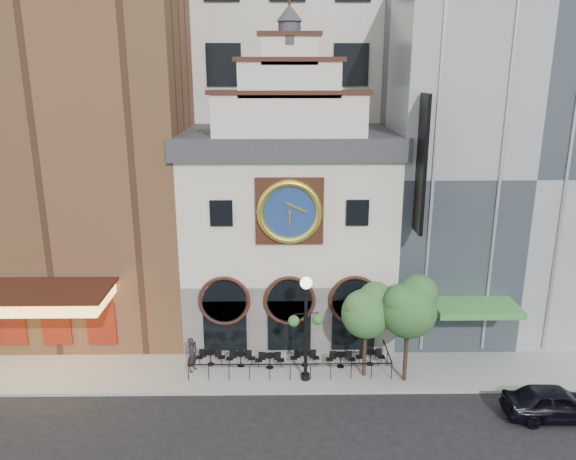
% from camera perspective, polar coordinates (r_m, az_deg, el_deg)
% --- Properties ---
extents(ground, '(120.00, 120.00, 0.00)m').
position_cam_1_polar(ground, '(29.40, 0.27, -16.41)').
color(ground, black).
rests_on(ground, ground).
extents(sidewalk, '(44.00, 5.00, 0.15)m').
position_cam_1_polar(sidewalk, '(31.50, 0.18, -13.84)').
color(sidewalk, gray).
rests_on(sidewalk, ground).
extents(clock_building, '(12.60, 8.78, 18.65)m').
position_cam_1_polar(clock_building, '(33.85, 0.04, 0.51)').
color(clock_building, '#605E5B').
rests_on(clock_building, ground).
extents(theater_building, '(14.00, 15.60, 25.00)m').
position_cam_1_polar(theater_building, '(37.06, -20.88, 10.14)').
color(theater_building, brown).
rests_on(theater_building, ground).
extents(retail_building, '(14.00, 14.40, 20.00)m').
position_cam_1_polar(retail_building, '(37.70, 20.29, 6.50)').
color(retail_building, gray).
rests_on(retail_building, ground).
extents(office_tower, '(20.00, 16.00, 40.00)m').
position_cam_1_polar(office_tower, '(44.96, -0.19, 21.49)').
color(office_tower, silver).
rests_on(office_tower, ground).
extents(cafe_railing, '(10.60, 2.60, 0.90)m').
position_cam_1_polar(cafe_railing, '(31.24, 0.18, -13.01)').
color(cafe_railing, black).
rests_on(cafe_railing, sidewalk).
extents(bistro_0, '(1.58, 0.68, 0.90)m').
position_cam_1_polar(bistro_0, '(31.73, -7.86, -12.65)').
color(bistro_0, black).
rests_on(bistro_0, sidewalk).
extents(bistro_1, '(1.58, 0.68, 0.90)m').
position_cam_1_polar(bistro_1, '(31.43, -4.83, -12.85)').
color(bistro_1, black).
rests_on(bistro_1, sidewalk).
extents(bistro_2, '(1.58, 0.68, 0.90)m').
position_cam_1_polar(bistro_2, '(31.16, -1.87, -13.06)').
color(bistro_2, black).
rests_on(bistro_2, sidewalk).
extents(bistro_3, '(1.58, 0.68, 0.90)m').
position_cam_1_polar(bistro_3, '(31.39, 1.72, -12.83)').
color(bistro_3, black).
rests_on(bistro_3, sidewalk).
extents(bistro_4, '(1.58, 0.68, 0.90)m').
position_cam_1_polar(bistro_4, '(31.37, 5.36, -12.92)').
color(bistro_4, black).
rests_on(bistro_4, sidewalk).
extents(bistro_5, '(1.58, 0.68, 0.90)m').
position_cam_1_polar(bistro_5, '(31.79, 8.37, -12.61)').
color(bistro_5, black).
rests_on(bistro_5, sidewalk).
extents(car_right, '(4.78, 2.02, 1.61)m').
position_cam_1_polar(car_right, '(30.05, 25.51, -15.57)').
color(car_right, black).
rests_on(car_right, ground).
extents(pedestrian, '(0.72, 0.83, 1.92)m').
position_cam_1_polar(pedestrian, '(31.07, -9.70, -12.36)').
color(pedestrian, black).
rests_on(pedestrian, sidewalk).
extents(lamppost, '(1.81, 0.76, 5.70)m').
position_cam_1_polar(lamppost, '(28.73, 1.83, -8.86)').
color(lamppost, black).
rests_on(lamppost, sidewalk).
extents(tree_left, '(2.66, 2.56, 5.13)m').
position_cam_1_polar(tree_left, '(29.30, 8.04, -8.00)').
color(tree_left, '#382619').
rests_on(tree_left, sidewalk).
extents(tree_right, '(2.95, 2.84, 5.68)m').
position_cam_1_polar(tree_right, '(29.08, 12.25, -7.54)').
color(tree_right, '#382619').
rests_on(tree_right, sidewalk).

